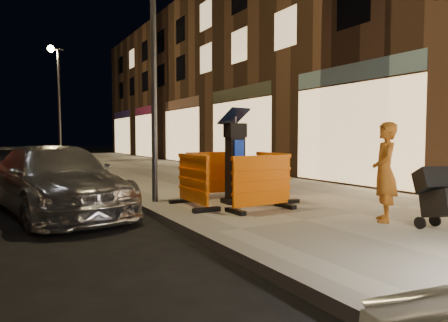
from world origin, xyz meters
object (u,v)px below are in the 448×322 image
barrier_front (261,183)px  barrier_kerbside (193,181)px  barrier_back (214,175)px  stroller (446,200)px  parking_kiosk (235,159)px  man (385,172)px  car_red (47,192)px  car_silver (57,213)px  barrier_bldgside (272,176)px

barrier_front → barrier_kerbside: same height
barrier_back → stroller: (1.39, -4.57, -0.06)m
parking_kiosk → barrier_kerbside: (-0.95, 0.00, -0.41)m
man → stroller: 0.99m
stroller → car_red: bearing=141.3°
car_silver → barrier_front: bearing=-46.1°
barrier_bldgside → barrier_front: bearing=139.3°
barrier_bldgside → stroller: (0.44, -3.62, -0.06)m
car_red → barrier_kerbside: bearing=-72.6°
parking_kiosk → man: size_ratio=1.14×
barrier_bldgside → stroller: 3.64m
barrier_front → man: (1.19, -1.77, 0.29)m
parking_kiosk → car_red: size_ratio=0.51×
car_silver → stroller: bearing=-57.2°
parking_kiosk → barrier_front: bearing=-87.7°
barrier_back → barrier_bldgside: same height
parking_kiosk → barrier_bldgside: parking_kiosk is taller
parking_kiosk → stroller: (1.39, -3.62, -0.47)m
barrier_front → man: man is taller
barrier_kerbside → barrier_bldgside: same height
parking_kiosk → barrier_back: 1.03m
barrier_kerbside → barrier_bldgside: 1.90m
parking_kiosk → barrier_bldgside: 1.03m
barrier_back → car_silver: size_ratio=0.29×
parking_kiosk → man: parking_kiosk is taller
barrier_front → barrier_bldgside: (0.95, 0.95, 0.00)m
barrier_bldgside → car_silver: size_ratio=0.29×
barrier_bldgside → man: 2.74m
stroller → barrier_back: bearing=130.2°
barrier_bldgside → stroller: size_ratio=1.45×
barrier_back → man: size_ratio=0.82×
parking_kiosk → barrier_kerbside: parking_kiosk is taller
parking_kiosk → car_silver: size_ratio=0.40×
parking_kiosk → barrier_back: (0.00, 0.95, -0.41)m
barrier_kerbside → stroller: bearing=-146.8°
barrier_kerbside → car_silver: (-2.30, 1.45, -0.66)m
barrier_bldgside → man: (0.24, -2.72, 0.29)m
barrier_kerbside → man: bearing=-141.5°
barrier_front → car_red: (-3.11, 5.81, -0.66)m
barrier_back → parking_kiosk: bearing=-84.7°
barrier_front → man: bearing=-58.8°
barrier_kerbside → car_red: size_ratio=0.36×
parking_kiosk → barrier_bldgside: (0.95, 0.00, -0.41)m
parking_kiosk → barrier_bldgside: bearing=2.3°
barrier_bldgside → car_silver: 4.49m
barrier_bldgside → barrier_back: bearing=49.3°
barrier_back → man: 3.86m
car_silver → parking_kiosk: bearing=-33.7°
barrier_bldgside → barrier_kerbside: bearing=94.3°
barrier_kerbside → stroller: barrier_kerbside is taller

